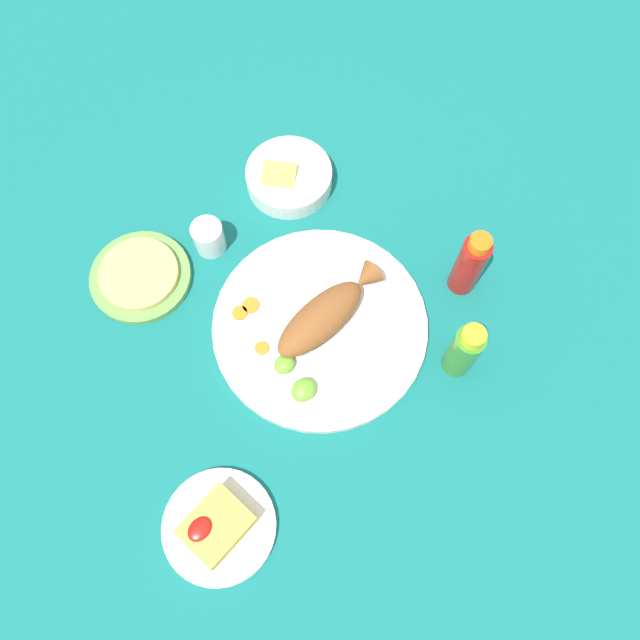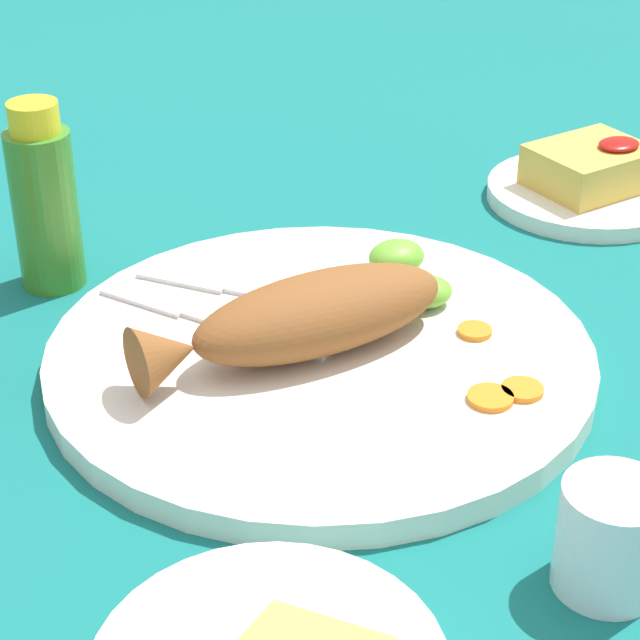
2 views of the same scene
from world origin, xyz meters
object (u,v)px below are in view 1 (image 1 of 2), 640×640
object	(u,v)px
fork_near	(375,331)
hot_sauce_bottle_green	(464,350)
guacamole_bowl	(289,177)
main_plate	(320,326)
side_plate_fries	(219,526)
hot_sauce_bottle_red	(470,264)
tortilla_plate	(141,277)
salt_cup	(209,238)
fork_far	(366,355)
fried_fish	(325,314)

from	to	relation	value
fork_near	hot_sauce_bottle_green	distance (m)	0.15
hot_sauce_bottle_green	guacamole_bowl	bearing A→B (deg)	-99.47
main_plate	side_plate_fries	bearing A→B (deg)	16.67
hot_sauce_bottle_red	tortilla_plate	size ratio (longest dim) A/B	0.88
salt_cup	hot_sauce_bottle_green	bearing A→B (deg)	104.08
hot_sauce_bottle_red	side_plate_fries	distance (m)	0.58
hot_sauce_bottle_green	tortilla_plate	xyz separation A→B (m)	(0.25, -0.51, -0.06)
guacamole_bowl	tortilla_plate	xyz separation A→B (m)	(0.32, -0.06, -0.02)
fork_far	hot_sauce_bottle_green	xyz separation A→B (m)	(-0.10, 0.12, 0.05)
guacamole_bowl	tortilla_plate	distance (m)	0.33
salt_cup	tortilla_plate	distance (m)	0.14
fork_near	side_plate_fries	bearing A→B (deg)	-113.03
salt_cup	side_plate_fries	world-z (taller)	salt_cup
side_plate_fries	fork_near	bearing A→B (deg)	-176.43
fork_near	fork_far	xyz separation A→B (m)	(0.04, 0.02, 0.00)
fried_fish	fork_near	distance (m)	0.09
fork_far	guacamole_bowl	bearing A→B (deg)	117.80
guacamole_bowl	fork_near	bearing A→B (deg)	68.06
side_plate_fries	tortilla_plate	world-z (taller)	same
fried_fish	hot_sauce_bottle_green	xyz separation A→B (m)	(-0.09, 0.21, 0.02)
side_plate_fries	guacamole_bowl	world-z (taller)	guacamole_bowl
hot_sauce_bottle_green	salt_cup	size ratio (longest dim) A/B	2.35
hot_sauce_bottle_red	salt_cup	world-z (taller)	hot_sauce_bottle_red
salt_cup	side_plate_fries	size ratio (longest dim) A/B	0.35
fork_near	tortilla_plate	size ratio (longest dim) A/B	0.96
fork_near	guacamole_bowl	size ratio (longest dim) A/B	1.07
fork_far	hot_sauce_bottle_green	world-z (taller)	hot_sauce_bottle_green
hot_sauce_bottle_red	side_plate_fries	xyz separation A→B (m)	(0.58, -0.03, -0.07)
fried_fish	tortilla_plate	distance (m)	0.34
fried_fish	guacamole_bowl	xyz separation A→B (m)	(-0.17, -0.24, -0.02)
main_plate	guacamole_bowl	size ratio (longest dim) A/B	2.29
tortilla_plate	side_plate_fries	bearing A→B (deg)	63.22
hot_sauce_bottle_red	tortilla_plate	world-z (taller)	hot_sauce_bottle_red
fried_fish	side_plate_fries	bearing A→B (deg)	20.10
fork_near	salt_cup	xyz separation A→B (m)	(0.06, -0.33, 0.01)
fork_far	hot_sauce_bottle_red	world-z (taller)	hot_sauce_bottle_red
main_plate	hot_sauce_bottle_green	bearing A→B (deg)	116.25
salt_cup	hot_sauce_bottle_red	bearing A→B (deg)	122.35
main_plate	fried_fish	bearing A→B (deg)	175.89
hot_sauce_bottle_green	fried_fish	bearing A→B (deg)	-66.42
hot_sauce_bottle_green	salt_cup	xyz separation A→B (m)	(0.12, -0.47, -0.04)
fork_far	main_plate	bearing A→B (deg)	150.88
main_plate	salt_cup	size ratio (longest dim) A/B	5.97
fried_fish	fork_near	bearing A→B (deg)	121.28
main_plate	hot_sauce_bottle_green	size ratio (longest dim) A/B	2.55
hot_sauce_bottle_green	tortilla_plate	bearing A→B (deg)	-64.28
hot_sauce_bottle_green	tortilla_plate	size ratio (longest dim) A/B	0.81
main_plate	fork_near	world-z (taller)	fork_near
fried_fish	fork_near	xyz separation A→B (m)	(-0.04, 0.08, -0.02)
hot_sauce_bottle_green	tortilla_plate	distance (m)	0.57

